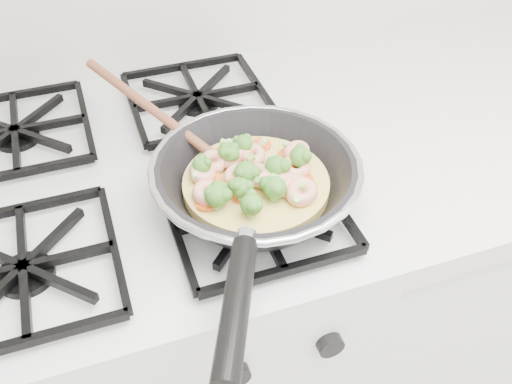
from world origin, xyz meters
name	(u,v)px	position (x,y,z in m)	size (l,w,h in m)	color
stove	(160,343)	(0.00, 1.70, 0.46)	(0.60, 0.60, 0.92)	white
counter_right	(493,249)	(0.80, 1.70, 0.45)	(1.00, 0.60, 0.90)	white
skillet	(255,180)	(0.16, 1.57, 0.96)	(0.32, 0.57, 0.10)	black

